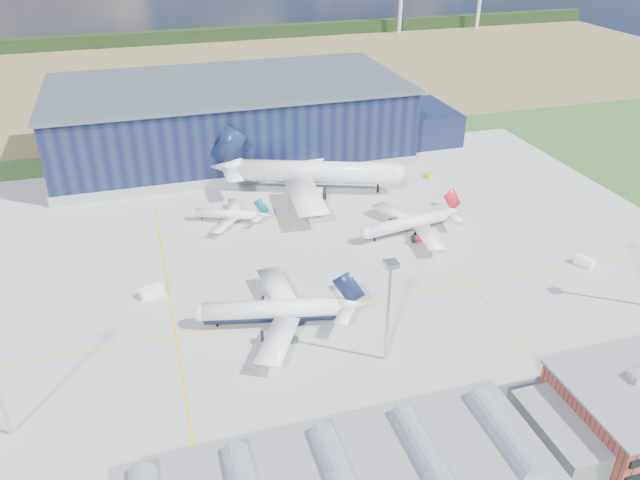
{
  "coord_description": "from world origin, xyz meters",
  "views": [
    {
      "loc": [
        -31.29,
        -121.04,
        82.09
      ],
      "look_at": [
        8.47,
        10.5,
        6.48
      ],
      "focal_mm": 35.0,
      "sensor_mm": 36.0,
      "label": 1
    }
  ],
  "objects_px": {
    "airliner_navy": "(271,301)",
    "car_a": "(595,379)",
    "gse_tug_c": "(428,175)",
    "gse_van_b": "(584,261)",
    "hangar": "(237,121)",
    "gse_van_a": "(152,292)",
    "airliner_red": "(408,217)",
    "airliner_regional": "(226,210)",
    "gse_cart_a": "(391,263)",
    "car_b": "(549,390)",
    "gse_tug_b": "(299,438)",
    "airliner_widebody": "(316,161)",
    "light_mast_center": "(389,296)"
  },
  "relations": [
    {
      "from": "light_mast_center",
      "to": "car_a",
      "type": "height_order",
      "value": "light_mast_center"
    },
    {
      "from": "gse_tug_b",
      "to": "car_b",
      "type": "relative_size",
      "value": 0.78
    },
    {
      "from": "gse_van_a",
      "to": "gse_cart_a",
      "type": "height_order",
      "value": "gse_van_a"
    },
    {
      "from": "gse_cart_a",
      "to": "car_a",
      "type": "bearing_deg",
      "value": -43.94
    },
    {
      "from": "light_mast_center",
      "to": "hangar",
      "type": "bearing_deg",
      "value": 93.3
    },
    {
      "from": "light_mast_center",
      "to": "airliner_widebody",
      "type": "bearing_deg",
      "value": 83.04
    },
    {
      "from": "hangar",
      "to": "gse_tug_b",
      "type": "bearing_deg",
      "value": -96.17
    },
    {
      "from": "hangar",
      "to": "gse_van_b",
      "type": "bearing_deg",
      "value": -56.53
    },
    {
      "from": "airliner_widebody",
      "to": "gse_tug_c",
      "type": "height_order",
      "value": "airliner_widebody"
    },
    {
      "from": "gse_cart_a",
      "to": "gse_van_a",
      "type": "bearing_deg",
      "value": -158.96
    },
    {
      "from": "gse_tug_c",
      "to": "gse_van_b",
      "type": "bearing_deg",
      "value": -91.51
    },
    {
      "from": "car_b",
      "to": "gse_cart_a",
      "type": "bearing_deg",
      "value": 14.46
    },
    {
      "from": "hangar",
      "to": "airliner_regional",
      "type": "bearing_deg",
      "value": -103.84
    },
    {
      "from": "hangar",
      "to": "airliner_widebody",
      "type": "height_order",
      "value": "hangar"
    },
    {
      "from": "airliner_navy",
      "to": "car_a",
      "type": "bearing_deg",
      "value": 159.89
    },
    {
      "from": "airliner_widebody",
      "to": "car_b",
      "type": "distance_m",
      "value": 102.85
    },
    {
      "from": "gse_van_a",
      "to": "gse_tug_c",
      "type": "distance_m",
      "value": 103.77
    },
    {
      "from": "light_mast_center",
      "to": "gse_cart_a",
      "type": "distance_m",
      "value": 40.03
    },
    {
      "from": "gse_tug_b",
      "to": "gse_cart_a",
      "type": "distance_m",
      "value": 62.59
    },
    {
      "from": "gse_tug_c",
      "to": "car_a",
      "type": "xyz_separation_m",
      "value": [
        -12.96,
        -101.26,
        0.04
      ]
    },
    {
      "from": "airliner_widebody",
      "to": "gse_tug_c",
      "type": "relative_size",
      "value": 21.57
    },
    {
      "from": "airliner_widebody",
      "to": "car_a",
      "type": "distance_m",
      "value": 104.93
    },
    {
      "from": "light_mast_center",
      "to": "gse_cart_a",
      "type": "xyz_separation_m",
      "value": [
        15.41,
        33.86,
        -14.78
      ]
    },
    {
      "from": "hangar",
      "to": "gse_van_a",
      "type": "relative_size",
      "value": 26.4
    },
    {
      "from": "gse_tug_b",
      "to": "car_b",
      "type": "bearing_deg",
      "value": 40.16
    },
    {
      "from": "gse_van_b",
      "to": "airliner_regional",
      "type": "bearing_deg",
      "value": 122.65
    },
    {
      "from": "gse_van_a",
      "to": "gse_van_b",
      "type": "height_order",
      "value": "gse_van_a"
    },
    {
      "from": "gse_cart_a",
      "to": "car_b",
      "type": "xyz_separation_m",
      "value": [
        10.55,
        -51.86,
        -0.03
      ]
    },
    {
      "from": "gse_tug_c",
      "to": "airliner_widebody",
      "type": "bearing_deg",
      "value": 166.99
    },
    {
      "from": "gse_tug_b",
      "to": "gse_cart_a",
      "type": "height_order",
      "value": "gse_cart_a"
    },
    {
      "from": "gse_tug_b",
      "to": "gse_van_b",
      "type": "distance_m",
      "value": 91.94
    },
    {
      "from": "car_b",
      "to": "gse_tug_c",
      "type": "bearing_deg",
      "value": -9.99
    },
    {
      "from": "gse_tug_b",
      "to": "gse_van_a",
      "type": "xyz_separation_m",
      "value": [
        -21.26,
        53.06,
        0.56
      ]
    },
    {
      "from": "airliner_red",
      "to": "airliner_regional",
      "type": "height_order",
      "value": "airliner_red"
    },
    {
      "from": "gse_van_a",
      "to": "car_a",
      "type": "distance_m",
      "value": 97.08
    },
    {
      "from": "airliner_regional",
      "to": "gse_cart_a",
      "type": "bearing_deg",
      "value": 158.18
    },
    {
      "from": "airliner_regional",
      "to": "gse_van_a",
      "type": "distance_m",
      "value": 40.26
    },
    {
      "from": "airliner_red",
      "to": "airliner_regional",
      "type": "bearing_deg",
      "value": -34.09
    },
    {
      "from": "airliner_widebody",
      "to": "gse_tug_b",
      "type": "height_order",
      "value": "airliner_widebody"
    },
    {
      "from": "airliner_widebody",
      "to": "car_a",
      "type": "relative_size",
      "value": 15.72
    },
    {
      "from": "airliner_widebody",
      "to": "gse_van_a",
      "type": "height_order",
      "value": "airliner_widebody"
    },
    {
      "from": "airliner_regional",
      "to": "gse_tug_c",
      "type": "bearing_deg",
      "value": -146.06
    },
    {
      "from": "airliner_widebody",
      "to": "car_b",
      "type": "bearing_deg",
      "value": -60.46
    },
    {
      "from": "gse_cart_a",
      "to": "car_b",
      "type": "bearing_deg",
      "value": -54.36
    },
    {
      "from": "gse_tug_b",
      "to": "car_a",
      "type": "height_order",
      "value": "car_a"
    },
    {
      "from": "light_mast_center",
      "to": "gse_tug_b",
      "type": "distance_m",
      "value": 31.26
    },
    {
      "from": "airliner_regional",
      "to": "gse_tug_b",
      "type": "xyz_separation_m",
      "value": [
        -1.73,
        -86.0,
        -3.21
      ]
    },
    {
      "from": "light_mast_center",
      "to": "airliner_widebody",
      "type": "xyz_separation_m",
      "value": [
        10.16,
        83.18,
        -5.27
      ]
    },
    {
      "from": "car_b",
      "to": "gse_van_a",
      "type": "bearing_deg",
      "value": 54.63
    },
    {
      "from": "hangar",
      "to": "gse_tug_b",
      "type": "xyz_separation_m",
      "value": [
        -15.23,
        -140.8,
        -10.98
      ]
    }
  ]
}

